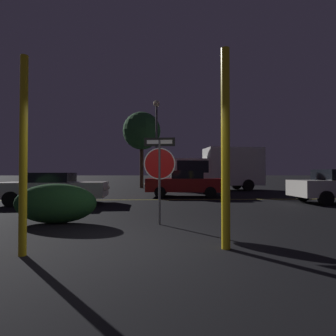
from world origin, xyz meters
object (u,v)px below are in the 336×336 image
(yellow_pole_right, at_px, (226,148))
(passing_car_2, at_px, (185,183))
(yellow_pole_left, at_px, (23,155))
(delivery_truck, at_px, (217,168))
(stop_sign, at_px, (160,164))
(hedge_bush_1, at_px, (56,203))
(tree_0, at_px, (142,131))
(street_lamp, at_px, (156,130))
(passing_car_1, at_px, (54,188))

(yellow_pole_right, relative_size, passing_car_2, 0.79)
(yellow_pole_left, relative_size, delivery_truck, 0.47)
(yellow_pole_right, height_order, delivery_truck, yellow_pole_right)
(stop_sign, relative_size, yellow_pole_left, 0.69)
(yellow_pole_left, bearing_deg, passing_car_2, 69.82)
(hedge_bush_1, distance_m, tree_0, 16.46)
(yellow_pole_right, relative_size, tree_0, 0.53)
(yellow_pole_left, xyz_separation_m, hedge_bush_1, (-0.49, 2.69, -1.08))
(yellow_pole_left, xyz_separation_m, tree_0, (0.88, 18.49, 3.34))
(passing_car_2, xyz_separation_m, street_lamp, (-1.59, 4.84, 3.74))
(passing_car_1, height_order, street_lamp, street_lamp)
(hedge_bush_1, height_order, street_lamp, street_lamp)
(passing_car_2, distance_m, tree_0, 9.72)
(yellow_pole_right, relative_size, street_lamp, 0.52)
(passing_car_2, bearing_deg, yellow_pole_left, 165.71)
(passing_car_1, bearing_deg, yellow_pole_right, 36.15)
(delivery_truck, bearing_deg, street_lamp, 87.79)
(stop_sign, height_order, delivery_truck, delivery_truck)
(passing_car_1, height_order, tree_0, tree_0)
(tree_0, bearing_deg, yellow_pole_left, -92.73)
(street_lamp, bearing_deg, hedge_bush_1, -102.11)
(yellow_pole_right, height_order, tree_0, tree_0)
(stop_sign, bearing_deg, street_lamp, 96.92)
(yellow_pole_left, height_order, passing_car_1, yellow_pole_left)
(passing_car_2, bearing_deg, delivery_truck, -24.81)
(yellow_pole_right, height_order, hedge_bush_1, yellow_pole_right)
(passing_car_1, xyz_separation_m, street_lamp, (4.34, 8.06, 3.79))
(yellow_pole_left, height_order, tree_0, tree_0)
(tree_0, bearing_deg, delivery_truck, -28.80)
(street_lamp, bearing_deg, passing_car_1, -118.27)
(stop_sign, relative_size, tree_0, 0.34)
(yellow_pole_left, height_order, delivery_truck, yellow_pole_left)
(hedge_bush_1, bearing_deg, tree_0, 85.02)
(passing_car_2, distance_m, street_lamp, 6.32)
(yellow_pole_left, relative_size, passing_car_1, 0.72)
(yellow_pole_left, relative_size, yellow_pole_right, 0.91)
(stop_sign, relative_size, yellow_pole_right, 0.63)
(hedge_bush_1, distance_m, passing_car_1, 4.61)
(stop_sign, distance_m, passing_car_1, 6.39)
(hedge_bush_1, distance_m, passing_car_2, 8.63)
(passing_car_2, height_order, tree_0, tree_0)
(delivery_truck, distance_m, tree_0, 7.46)
(yellow_pole_left, relative_size, passing_car_2, 0.72)
(yellow_pole_left, height_order, yellow_pole_right, yellow_pole_right)
(passing_car_1, bearing_deg, passing_car_2, 115.49)
(yellow_pole_left, bearing_deg, hedge_bush_1, 100.43)
(passing_car_2, bearing_deg, tree_0, 24.95)
(passing_car_1, bearing_deg, hedge_bush_1, 18.39)
(passing_car_1, xyz_separation_m, passing_car_2, (5.93, 3.22, 0.05))
(yellow_pole_left, xyz_separation_m, passing_car_1, (-2.18, 6.97, -0.91))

